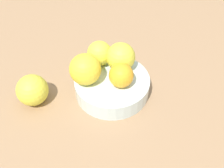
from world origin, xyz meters
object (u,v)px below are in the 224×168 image
Objects in this scene: orange_in_bowl_1 at (85,68)px; orange_loose_0 at (32,90)px; orange_in_bowl_3 at (100,53)px; orange_in_bowl_0 at (121,75)px; orange_in_bowl_2 at (121,57)px; fruit_bowl at (112,86)px.

orange_in_bowl_1 reaches higher than orange_loose_0.
orange_in_bowl_3 is (-6.30, 3.90, -0.65)cm from orange_in_bowl_1.
orange_in_bowl_1 reaches higher than orange_in_bowl_0.
orange_in_bowl_3 is (-2.66, -5.37, -0.49)cm from orange_in_bowl_2.
orange_in_bowl_2 is (-4.03, 2.65, 6.30)cm from fruit_bowl.
orange_in_bowl_3 is at bearing 148.23° from orange_in_bowl_1.
orange_in_bowl_0 is 0.81× the size of orange_in_bowl_2.
fruit_bowl is 9.27cm from orange_in_bowl_3.
orange_in_bowl_0 is at bearing 74.11° from orange_in_bowl_1.
fruit_bowl is 2.58× the size of orange_in_bowl_2.
orange_in_bowl_2 is (-3.64, 9.28, -0.17)cm from orange_in_bowl_1.
orange_in_bowl_0 is 9.09cm from orange_in_bowl_1.
orange_in_bowl_1 is 1.20× the size of orange_in_bowl_3.
orange_in_bowl_1 is (-0.39, -6.63, 6.47)cm from fruit_bowl.
orange_in_bowl_1 reaches higher than fruit_bowl.
orange_in_bowl_0 is 6.19cm from orange_in_bowl_2.
orange_in_bowl_0 is at bearing 28.66° from orange_in_bowl_3.
orange_in_bowl_0 is 22.71cm from orange_loose_0.
orange_in_bowl_1 is at bearing -68.56° from orange_in_bowl_2.
fruit_bowl is at bearing 93.93° from orange_loose_0.
orange_in_bowl_3 reaches higher than orange_in_bowl_0.
orange_in_bowl_2 reaches higher than fruit_bowl.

